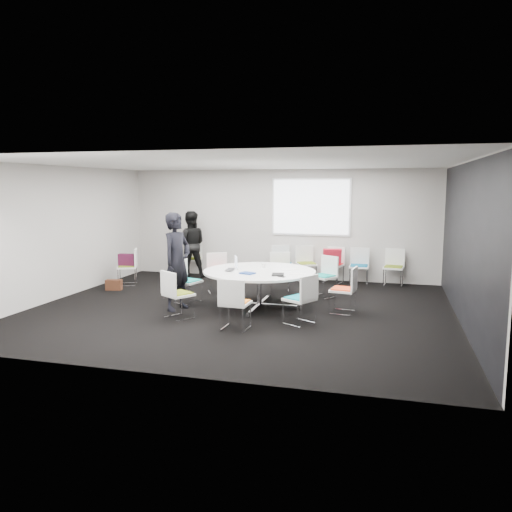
% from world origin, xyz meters
% --- Properties ---
extents(room_shell, '(8.08, 7.08, 2.88)m').
position_xyz_m(room_shell, '(0.09, 0.00, 1.40)').
color(room_shell, black).
rests_on(room_shell, ground).
extents(conference_table, '(2.20, 2.20, 0.73)m').
position_xyz_m(conference_table, '(0.30, 0.30, 0.54)').
color(conference_table, silver).
rests_on(conference_table, ground).
extents(projection_screen, '(1.90, 0.03, 1.35)m').
position_xyz_m(projection_screen, '(0.80, 3.46, 1.85)').
color(projection_screen, white).
rests_on(projection_screen, room_shell).
extents(chair_ring_a, '(0.50, 0.51, 0.88)m').
position_xyz_m(chair_ring_a, '(1.95, 0.23, 0.28)').
color(chair_ring_a, silver).
rests_on(chair_ring_a, ground).
extents(chair_ring_b, '(0.63, 0.63, 0.88)m').
position_xyz_m(chair_ring_b, '(1.41, 1.51, 0.28)').
color(chair_ring_b, silver).
rests_on(chair_ring_b, ground).
extents(chair_ring_c, '(0.55, 0.54, 0.88)m').
position_xyz_m(chair_ring_c, '(0.38, 1.81, 0.28)').
color(chair_ring_c, silver).
rests_on(chair_ring_c, ground).
extents(chair_ring_d, '(0.62, 0.61, 0.88)m').
position_xyz_m(chair_ring_d, '(-0.93, 1.34, 0.28)').
color(chair_ring_d, silver).
rests_on(chair_ring_d, ground).
extents(chair_ring_e, '(0.56, 0.57, 0.88)m').
position_xyz_m(chair_ring_e, '(-1.20, 0.24, 0.28)').
color(chair_ring_e, silver).
rests_on(chair_ring_e, ground).
extents(chair_ring_f, '(0.63, 0.62, 0.88)m').
position_xyz_m(chair_ring_f, '(-0.89, -0.94, 0.28)').
color(chair_ring_f, silver).
rests_on(chair_ring_f, ground).
extents(chair_ring_g, '(0.48, 0.47, 0.88)m').
position_xyz_m(chair_ring_g, '(0.31, -1.34, 0.28)').
color(chair_ring_g, silver).
rests_on(chair_ring_g, ground).
extents(chair_ring_h, '(0.62, 0.62, 0.88)m').
position_xyz_m(chair_ring_h, '(1.30, -0.74, 0.28)').
color(chair_ring_h, silver).
rests_on(chair_ring_h, ground).
extents(chair_back_a, '(0.61, 0.60, 0.88)m').
position_xyz_m(chair_back_a, '(0.14, 3.16, 0.28)').
color(chair_back_a, silver).
rests_on(chair_back_a, ground).
extents(chair_back_b, '(0.60, 0.60, 0.88)m').
position_xyz_m(chair_back_b, '(0.75, 3.16, 0.28)').
color(chair_back_b, silver).
rests_on(chair_back_b, ground).
extents(chair_back_c, '(0.56, 0.55, 0.88)m').
position_xyz_m(chair_back_c, '(1.42, 3.16, 0.28)').
color(chair_back_c, silver).
rests_on(chair_back_c, ground).
extents(chair_back_d, '(0.46, 0.45, 0.88)m').
position_xyz_m(chair_back_d, '(2.05, 3.12, 0.28)').
color(chair_back_d, silver).
rests_on(chair_back_d, ground).
extents(chair_back_e, '(0.51, 0.50, 0.88)m').
position_xyz_m(chair_back_e, '(2.86, 3.17, 0.28)').
color(chair_back_e, silver).
rests_on(chair_back_e, ground).
extents(chair_spare_left, '(0.60, 0.60, 0.88)m').
position_xyz_m(chair_spare_left, '(-3.33, 1.59, 0.28)').
color(chair_spare_left, silver).
rests_on(chair_spare_left, ground).
extents(chair_person_back, '(0.56, 0.55, 0.88)m').
position_xyz_m(chair_person_back, '(-2.29, 3.17, 0.28)').
color(chair_person_back, silver).
rests_on(chair_person_back, ground).
extents(person_main, '(0.61, 0.78, 1.88)m').
position_xyz_m(person_main, '(-1.18, -0.32, 0.94)').
color(person_main, black).
rests_on(person_main, ground).
extents(person_back, '(1.02, 0.91, 1.73)m').
position_xyz_m(person_back, '(-2.29, 3.00, 0.87)').
color(person_back, black).
rests_on(person_back, ground).
extents(laptop, '(0.25, 0.37, 0.03)m').
position_xyz_m(laptop, '(-0.21, 0.15, 0.74)').
color(laptop, '#333338').
rests_on(laptop, conference_table).
extents(laptop_lid, '(0.14, 0.28, 0.22)m').
position_xyz_m(laptop_lid, '(-0.23, 0.45, 0.86)').
color(laptop_lid, silver).
rests_on(laptop_lid, conference_table).
extents(notebook_black, '(0.27, 0.33, 0.02)m').
position_xyz_m(notebook_black, '(0.76, -0.10, 0.74)').
color(notebook_black, black).
rests_on(notebook_black, conference_table).
extents(tablet_folio, '(0.31, 0.28, 0.03)m').
position_xyz_m(tablet_folio, '(0.17, -0.12, 0.74)').
color(tablet_folio, navy).
rests_on(tablet_folio, conference_table).
extents(papers_right, '(0.37, 0.35, 0.00)m').
position_xyz_m(papers_right, '(0.83, 0.58, 0.73)').
color(papers_right, white).
rests_on(papers_right, conference_table).
extents(papers_front, '(0.33, 0.26, 0.00)m').
position_xyz_m(papers_front, '(1.11, 0.12, 0.73)').
color(papers_front, white).
rests_on(papers_front, conference_table).
extents(cup, '(0.08, 0.08, 0.09)m').
position_xyz_m(cup, '(0.29, 0.66, 0.78)').
color(cup, white).
rests_on(cup, conference_table).
extents(phone, '(0.16, 0.12, 0.01)m').
position_xyz_m(phone, '(0.87, -0.27, 0.73)').
color(phone, black).
rests_on(phone, conference_table).
extents(maroon_bag, '(0.41, 0.17, 0.28)m').
position_xyz_m(maroon_bag, '(-3.34, 1.58, 0.62)').
color(maroon_bag, '#4C1430').
rests_on(maroon_bag, chair_spare_left).
extents(brown_bag, '(0.39, 0.23, 0.24)m').
position_xyz_m(brown_bag, '(-3.35, 0.97, 0.12)').
color(brown_bag, '#482617').
rests_on(brown_bag, ground).
extents(red_jacket, '(0.46, 0.25, 0.36)m').
position_xyz_m(red_jacket, '(1.42, 2.93, 0.70)').
color(red_jacket, '#B11526').
rests_on(red_jacket, chair_back_c).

